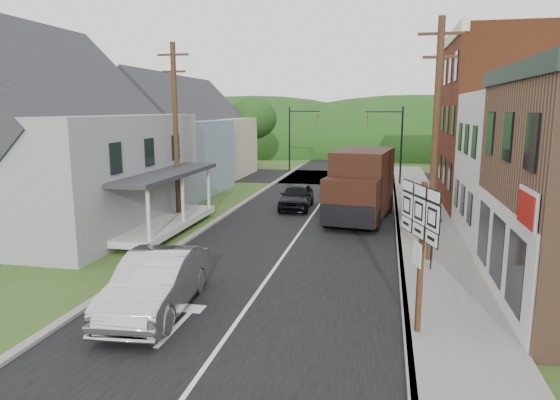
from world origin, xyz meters
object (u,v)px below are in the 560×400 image
Objects in this scene: delivery_van at (361,185)px; route_sign_cluster at (420,236)px; silver_sedan at (156,284)px; warning_sign at (432,227)px; dark_sedan at (297,196)px.

route_sign_cluster reaches higher than delivery_van.
warning_sign is at bearing 27.81° from silver_sedan.
route_sign_cluster is (2.12, -13.67, 0.81)m from delivery_van.
delivery_van is at bearing -32.18° from dark_sedan.
warning_sign reaches higher than silver_sedan.
warning_sign is (2.91, -8.32, -0.18)m from delivery_van.
route_sign_cluster reaches higher than silver_sedan.
warning_sign is (6.71, -10.56, 0.95)m from dark_sedan.
dark_sedan is 17.08m from route_sign_cluster.
warning_sign is at bearing 62.40° from route_sign_cluster.
silver_sedan is 14.51m from delivery_van.
delivery_van reaches higher than warning_sign.
warning_sign is (8.00, 5.23, 0.83)m from silver_sedan.
route_sign_cluster is (5.93, -15.90, 1.94)m from dark_sedan.
delivery_van is 13.85m from route_sign_cluster.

